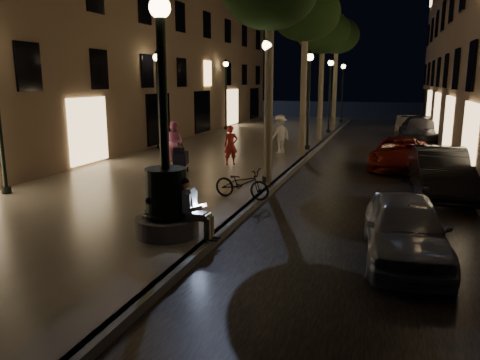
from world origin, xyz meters
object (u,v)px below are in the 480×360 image
at_px(lamp_curb_a, 267,91).
at_px(car_front, 405,229).
at_px(lamp_curb_d, 343,84).
at_px(car_third, 399,154).
at_px(pedestrian_white, 280,134).
at_px(car_fifth, 407,125).
at_px(tree_far, 337,36).
at_px(lamp_curb_b, 309,87).
at_px(tree_second, 306,14).
at_px(car_second, 442,172).
at_px(pedestrian_red, 231,145).
at_px(seated_man_laptop, 192,206).
at_px(tree_third, 323,33).
at_px(stroller, 181,159).
at_px(bicycle, 242,183).
at_px(lamp_curb_c, 330,86).
at_px(lamp_left_c, 226,85).
at_px(car_rear, 420,131).
at_px(pedestrian_pink, 174,141).
at_px(lamp_left_b, 158,87).
at_px(fountain_lamppost, 166,190).

relative_size(lamp_curb_a, car_front, 1.24).
bearing_deg(lamp_curb_d, car_third, -77.25).
bearing_deg(pedestrian_white, car_fifth, -174.62).
relative_size(tree_far, lamp_curb_b, 1.56).
xyz_separation_m(tree_second, car_fifth, (4.81, 12.22, -5.71)).
bearing_deg(lamp_curb_d, lamp_curb_a, -90.00).
bearing_deg(car_second, pedestrian_red, 160.90).
bearing_deg(pedestrian_white, lamp_curb_b, 177.40).
xyz_separation_m(seated_man_laptop, tree_third, (0.09, 18.00, 5.24)).
xyz_separation_m(stroller, bicycle, (3.25, -2.82, -0.11)).
height_order(tree_far, car_fifth, tree_far).
xyz_separation_m(lamp_curb_c, pedestrian_red, (-2.22, -13.21, -2.24)).
bearing_deg(lamp_curb_c, lamp_left_c, 180.00).
height_order(car_rear, bicycle, car_rear).
height_order(pedestrian_pink, pedestrian_white, pedestrian_white).
height_order(tree_far, lamp_curb_b, tree_far).
bearing_deg(car_front, stroller, 138.41).
bearing_deg(lamp_left_c, tree_second, -54.25).
bearing_deg(pedestrian_red, lamp_left_c, 73.96).
xyz_separation_m(lamp_curb_d, bicycle, (-0.10, -26.40, -2.59)).
xyz_separation_m(car_third, car_rear, (1.20, 8.64, 0.10)).
relative_size(lamp_curb_a, pedestrian_white, 2.69).
xyz_separation_m(lamp_left_b, car_second, (12.60, -5.39, -2.48)).
relative_size(car_front, car_rear, 0.77).
height_order(tree_third, bicycle, tree_third).
bearing_deg(bicycle, tree_second, 6.54).
distance_m(lamp_curb_c, car_front, 22.02).
height_order(seated_man_laptop, stroller, seated_man_laptop).
height_order(tree_third, lamp_curb_a, tree_third).
bearing_deg(fountain_lamppost, pedestrian_white, 91.61).
relative_size(stroller, car_rear, 0.22).
bearing_deg(bicycle, lamp_curb_a, 5.51).
bearing_deg(lamp_curb_a, fountain_lamppost, -96.65).
relative_size(lamp_curb_d, car_front, 1.24).
xyz_separation_m(fountain_lamppost, pedestrian_white, (-0.35, 12.49, -0.12)).
bearing_deg(lamp_left_c, lamp_left_b, -90.00).
height_order(tree_far, car_second, tree_far).
distance_m(seated_man_laptop, stroller, 7.21).
bearing_deg(car_third, car_front, -84.95).
bearing_deg(fountain_lamppost, lamp_curb_a, 83.35).
distance_m(fountain_lamppost, lamp_curb_c, 22.10).
xyz_separation_m(fountain_lamppost, tree_second, (0.80, 12.00, 5.12)).
relative_size(lamp_left_c, car_front, 1.24).
relative_size(lamp_curb_b, bicycle, 2.82).
distance_m(stroller, pedestrian_pink, 2.74).
xyz_separation_m(lamp_curb_a, car_rear, (5.50, 13.64, -2.50)).
relative_size(lamp_curb_a, bicycle, 2.82).
bearing_deg(pedestrian_pink, tree_far, -96.28).
height_order(lamp_left_c, car_front, lamp_left_c).
height_order(tree_second, lamp_curb_d, tree_second).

